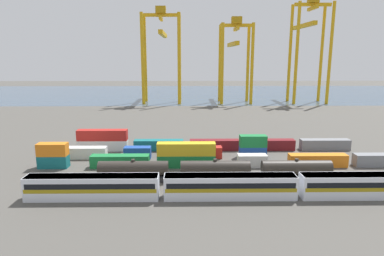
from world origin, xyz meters
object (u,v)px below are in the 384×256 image
passenger_train (230,185)px  shipping_container_3 (186,161)px  shipping_container_19 (325,144)px  gantry_crane_central (235,52)px  shipping_container_5 (252,161)px  gantry_crane_west (162,45)px  freight_tank_row (215,171)px  gantry_crane_east (309,40)px  shipping_container_9 (80,153)px  shipping_container_18 (270,145)px

passenger_train → shipping_container_3: size_ratio=5.45×
passenger_train → shipping_container_19: bearing=46.8°
shipping_container_19 → gantry_crane_central: (-10.29, 90.96, 23.80)m
shipping_container_5 → gantry_crane_west: (-26.09, 104.43, 27.03)m
shipping_container_3 → gantry_crane_central: (24.10, 103.94, 23.80)m
gantry_crane_central → freight_tank_row: bearing=-99.5°
freight_tank_row → gantry_crane_central: gantry_crane_central is taller
passenger_train → gantry_crane_central: (16.94, 119.93, 22.96)m
shipping_container_5 → gantry_crane_west: gantry_crane_west is taller
passenger_train → shipping_container_19: (27.23, 28.97, -0.84)m
shipping_container_5 → gantry_crane_east: (46.65, 103.59, 29.58)m
passenger_train → gantry_crane_east: gantry_crane_east is taller
shipping_container_9 → shipping_container_3: bearing=-15.0°
freight_tank_row → shipping_container_3: freight_tank_row is taller
shipping_container_9 → gantry_crane_central: 111.36m
shipping_container_18 → gantry_crane_west: bearing=109.8°
shipping_container_3 → shipping_container_5: size_ratio=2.00×
passenger_train → shipping_container_18: passenger_train is taller
freight_tank_row → shipping_container_18: (15.27, 21.05, -0.64)m
gantry_crane_east → shipping_container_18: bearing=-113.7°
gantry_crane_east → shipping_container_3: bearing=-120.3°
passenger_train → shipping_container_5: passenger_train is taller
shipping_container_18 → shipping_container_9: bearing=-171.8°
shipping_container_19 → gantry_crane_central: gantry_crane_central is taller
freight_tank_row → shipping_container_19: (29.01, 21.05, -0.64)m
freight_tank_row → shipping_container_3: size_ratio=3.56×
shipping_container_18 → gantry_crane_central: gantry_crane_central is taller
passenger_train → shipping_container_5: (6.66, 15.99, -0.84)m
gantry_crane_central → gantry_crane_west: bearing=179.2°
shipping_container_9 → gantry_crane_east: bearing=48.9°
gantry_crane_central → shipping_container_19: bearing=-83.5°
shipping_container_3 → shipping_container_9: bearing=165.0°
passenger_train → gantry_crane_west: (-19.43, 120.42, 26.18)m
shipping_container_9 → gantry_crane_west: (11.98, 97.94, 27.03)m
shipping_container_18 → freight_tank_row: bearing=-126.0°
freight_tank_row → shipping_container_19: size_ratio=3.56×
shipping_container_3 → gantry_crane_east: bearing=59.7°
shipping_container_9 → gantry_crane_west: bearing=83.0°
gantry_crane_east → shipping_container_19: bearing=-106.1°
shipping_container_9 → passenger_train: bearing=-35.6°
shipping_container_5 → shipping_container_19: bearing=32.3°
freight_tank_row → shipping_container_18: bearing=54.0°
freight_tank_row → shipping_container_18: 26.02m
shipping_container_3 → shipping_container_5: bearing=0.0°
passenger_train → shipping_container_19: passenger_train is taller
shipping_container_18 → gantry_crane_east: bearing=66.3°
shipping_container_5 → shipping_container_9: bearing=170.3°
shipping_container_5 → passenger_train: bearing=-112.6°
passenger_train → shipping_container_18: 31.97m
passenger_train → gantry_crane_central: size_ratio=1.59×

